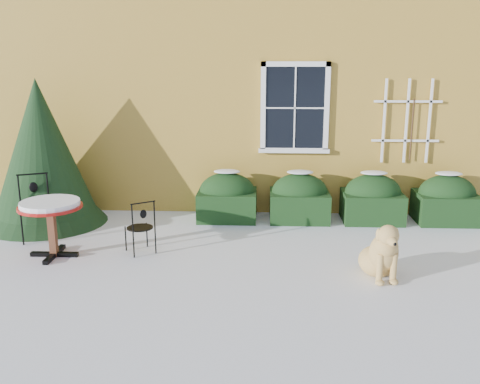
{
  "coord_description": "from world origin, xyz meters",
  "views": [
    {
      "loc": [
        0.34,
        -6.75,
        2.87
      ],
      "look_at": [
        0.0,
        1.0,
        0.9
      ],
      "focal_mm": 40.0,
      "sensor_mm": 36.0,
      "label": 1
    }
  ],
  "objects_px": {
    "patio_chair_near": "(141,227)",
    "dog": "(382,255)",
    "patio_chair_far": "(35,207)",
    "bistro_table": "(51,211)",
    "evergreen_shrub": "(43,166)"
  },
  "relations": [
    {
      "from": "evergreen_shrub",
      "to": "patio_chair_far",
      "type": "bearing_deg",
      "value": -78.25
    },
    {
      "from": "evergreen_shrub",
      "to": "bistro_table",
      "type": "height_order",
      "value": "evergreen_shrub"
    },
    {
      "from": "dog",
      "to": "patio_chair_far",
      "type": "bearing_deg",
      "value": 155.91
    },
    {
      "from": "bistro_table",
      "to": "patio_chair_near",
      "type": "height_order",
      "value": "bistro_table"
    },
    {
      "from": "evergreen_shrub",
      "to": "patio_chair_near",
      "type": "relative_size",
      "value": 3.08
    },
    {
      "from": "patio_chair_near",
      "to": "patio_chair_far",
      "type": "bearing_deg",
      "value": -51.39
    },
    {
      "from": "bistro_table",
      "to": "dog",
      "type": "relative_size",
      "value": 1.0
    },
    {
      "from": "patio_chair_near",
      "to": "patio_chair_far",
      "type": "distance_m",
      "value": 1.93
    },
    {
      "from": "evergreen_shrub",
      "to": "patio_chair_near",
      "type": "xyz_separation_m",
      "value": [
        2.01,
        -1.43,
        -0.61
      ]
    },
    {
      "from": "patio_chair_near",
      "to": "dog",
      "type": "distance_m",
      "value": 3.49
    },
    {
      "from": "patio_chair_near",
      "to": "patio_chair_far",
      "type": "relative_size",
      "value": 0.79
    },
    {
      "from": "patio_chair_far",
      "to": "dog",
      "type": "xyz_separation_m",
      "value": [
        5.24,
        -1.37,
        -0.2
      ]
    },
    {
      "from": "bistro_table",
      "to": "patio_chair_near",
      "type": "xyz_separation_m",
      "value": [
        1.26,
        0.21,
        -0.29
      ]
    },
    {
      "from": "bistro_table",
      "to": "patio_chair_near",
      "type": "bearing_deg",
      "value": 9.4
    },
    {
      "from": "evergreen_shrub",
      "to": "patio_chair_near",
      "type": "distance_m",
      "value": 2.54
    }
  ]
}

